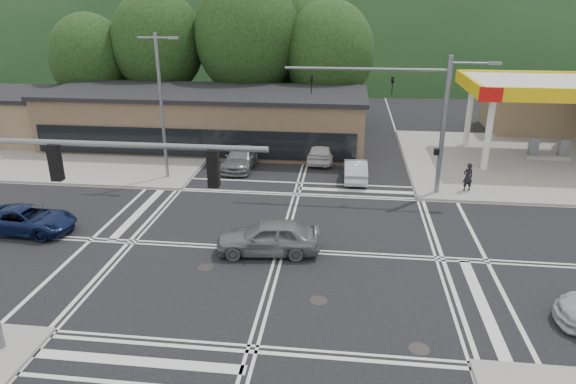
# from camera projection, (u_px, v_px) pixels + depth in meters

# --- Properties ---
(ground) EXTENTS (120.00, 120.00, 0.00)m
(ground) POSITION_uv_depth(u_px,v_px,m) (281.00, 250.00, 23.64)
(ground) COLOR black
(ground) RESTS_ON ground
(sidewalk_ne) EXTENTS (16.00, 16.00, 0.15)m
(sidewalk_ne) POSITION_uv_depth(u_px,v_px,m) (521.00, 163.00, 35.88)
(sidewalk_ne) COLOR gray
(sidewalk_ne) RESTS_ON ground
(sidewalk_nw) EXTENTS (16.00, 16.00, 0.15)m
(sidewalk_nw) POSITION_uv_depth(u_px,v_px,m) (112.00, 149.00, 39.18)
(sidewalk_nw) COLOR gray
(sidewalk_nw) RESTS_ON ground
(gas_station_canopy) EXTENTS (12.32, 8.34, 5.75)m
(gas_station_canopy) POSITION_uv_depth(u_px,v_px,m) (559.00, 89.00, 34.81)
(gas_station_canopy) COLOR silver
(gas_station_canopy) RESTS_ON ground
(convenience_store) EXTENTS (10.00, 6.00, 3.80)m
(convenience_store) POSITION_uv_depth(u_px,v_px,m) (550.00, 109.00, 43.95)
(convenience_store) COLOR #846B4F
(convenience_store) RESTS_ON ground
(commercial_row) EXTENTS (24.00, 8.00, 4.00)m
(commercial_row) POSITION_uv_depth(u_px,v_px,m) (207.00, 120.00, 39.58)
(commercial_row) COLOR brown
(commercial_row) RESTS_ON ground
(commercial_nw) EXTENTS (8.00, 7.00, 3.60)m
(commercial_nw) POSITION_uv_depth(u_px,v_px,m) (14.00, 117.00, 41.42)
(commercial_nw) COLOR #846B4F
(commercial_nw) RESTS_ON ground
(hill_north) EXTENTS (252.00, 126.00, 140.00)m
(hill_north) POSITION_uv_depth(u_px,v_px,m) (337.00, 53.00, 107.14)
(hill_north) COLOR #163318
(hill_north) RESTS_ON ground
(tree_n_a) EXTENTS (8.00, 8.00, 11.75)m
(tree_n_a) POSITION_uv_depth(u_px,v_px,m) (158.00, 43.00, 44.90)
(tree_n_a) COLOR #382619
(tree_n_a) RESTS_ON ground
(tree_n_b) EXTENTS (9.00, 9.00, 12.98)m
(tree_n_b) POSITION_uv_depth(u_px,v_px,m) (247.00, 36.00, 43.79)
(tree_n_b) COLOR #382619
(tree_n_b) RESTS_ON ground
(tree_n_c) EXTENTS (7.60, 7.60, 10.87)m
(tree_n_c) POSITION_uv_depth(u_px,v_px,m) (329.00, 53.00, 43.48)
(tree_n_c) COLOR #382619
(tree_n_c) RESTS_ON ground
(tree_n_d) EXTENTS (6.80, 6.80, 9.76)m
(tree_n_d) POSITION_uv_depth(u_px,v_px,m) (89.00, 59.00, 45.10)
(tree_n_d) COLOR #382619
(tree_n_d) RESTS_ON ground
(tree_n_e) EXTENTS (8.40, 8.40, 11.98)m
(tree_n_e) POSITION_uv_depth(u_px,v_px,m) (299.00, 41.00, 47.29)
(tree_n_e) COLOR #382619
(tree_n_e) RESTS_ON ground
(streetlight_nw) EXTENTS (2.50, 0.25, 9.00)m
(streetlight_nw) POSITION_uv_depth(u_px,v_px,m) (162.00, 100.00, 31.12)
(streetlight_nw) COLOR slate
(streetlight_nw) RESTS_ON ground
(signal_mast_ne) EXTENTS (11.65, 0.30, 8.00)m
(signal_mast_ne) POSITION_uv_depth(u_px,v_px,m) (422.00, 109.00, 28.67)
(signal_mast_ne) COLOR slate
(signal_mast_ne) RESTS_ON ground
(signal_mast_sw) EXTENTS (9.14, 0.28, 8.00)m
(signal_mast_sw) POSITION_uv_depth(u_px,v_px,m) (25.00, 210.00, 14.91)
(signal_mast_sw) COLOR slate
(signal_mast_sw) RESTS_ON ground
(car_blue_west) EXTENTS (4.83, 2.38, 1.32)m
(car_blue_west) POSITION_uv_depth(u_px,v_px,m) (27.00, 219.00, 25.27)
(car_blue_west) COLOR #0E193F
(car_blue_west) RESTS_ON ground
(car_grey_center) EXTENTS (4.82, 2.33, 1.58)m
(car_grey_center) POSITION_uv_depth(u_px,v_px,m) (268.00, 237.00, 23.14)
(car_grey_center) COLOR slate
(car_grey_center) RESTS_ON ground
(car_queue_a) EXTENTS (1.53, 4.10, 1.34)m
(car_queue_a) POSITION_uv_depth(u_px,v_px,m) (355.00, 169.00, 32.56)
(car_queue_a) COLOR silver
(car_queue_a) RESTS_ON ground
(car_queue_b) EXTENTS (2.07, 4.62, 1.54)m
(car_queue_b) POSITION_uv_depth(u_px,v_px,m) (322.00, 150.00, 36.23)
(car_queue_b) COLOR silver
(car_queue_b) RESTS_ON ground
(car_northbound) EXTENTS (2.05, 4.81, 1.38)m
(car_northbound) POSITION_uv_depth(u_px,v_px,m) (241.00, 158.00, 34.85)
(car_northbound) COLOR slate
(car_northbound) RESTS_ON ground
(pedestrian) EXTENTS (0.71, 0.57, 1.70)m
(pedestrian) POSITION_uv_depth(u_px,v_px,m) (468.00, 177.00, 30.20)
(pedestrian) COLOR black
(pedestrian) RESTS_ON sidewalk_ne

